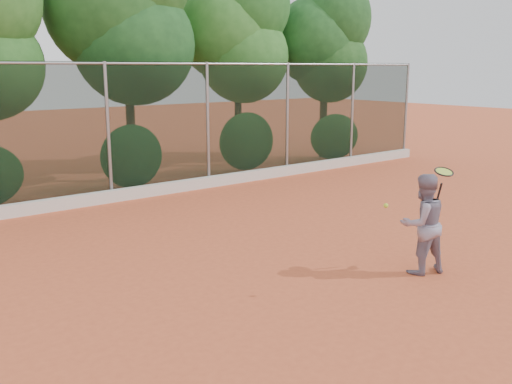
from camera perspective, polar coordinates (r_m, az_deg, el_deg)
ground at (r=9.46m, az=3.80°, el=-8.44°), size 80.00×80.00×0.00m
concrete_curb at (r=14.98m, az=-13.95°, el=-0.36°), size 24.00×0.20×0.30m
tennis_player at (r=9.77m, az=16.31°, el=-3.08°), size 0.97×0.86×1.68m
chainlink_fence at (r=14.87m, az=-14.58°, el=6.20°), size 24.09×0.09×3.50m
foliage_backdrop at (r=16.47m, az=-19.79°, el=15.31°), size 23.70×3.63×7.55m
tennis_racket at (r=9.89m, az=18.24°, el=1.71°), size 0.42×0.42×0.57m
tennis_ball_in_flight at (r=8.51m, az=12.86°, el=-1.33°), size 0.07×0.07×0.07m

